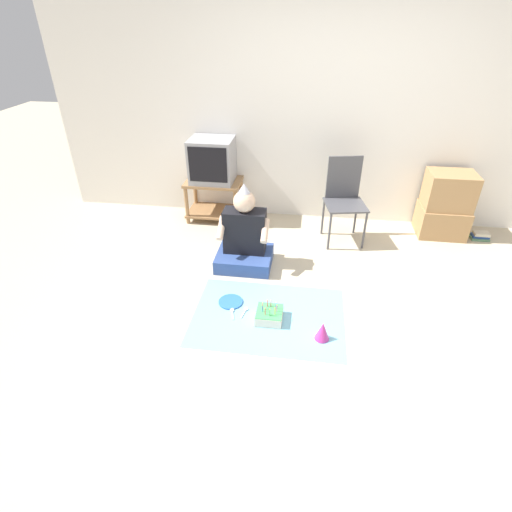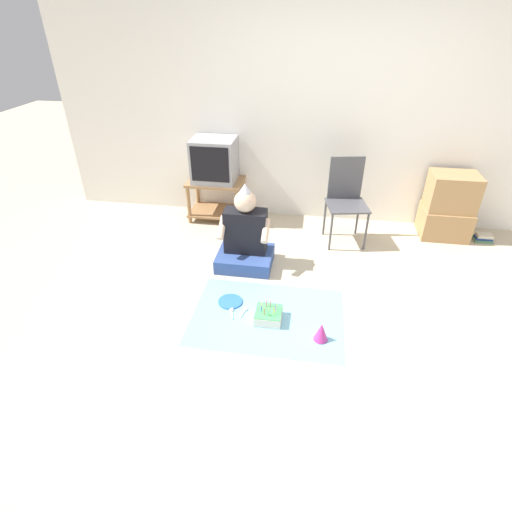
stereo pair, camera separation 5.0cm
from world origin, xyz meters
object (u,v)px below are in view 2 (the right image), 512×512
at_px(cardboard_box_stack, 448,207).
at_px(folding_chair, 346,195).
at_px(person_seated, 245,239).
at_px(birthday_cake, 268,315).
at_px(tv, 214,160).
at_px(paper_plate, 230,301).
at_px(party_hat_blue, 321,332).
at_px(book_pile, 483,238).

bearing_deg(cardboard_box_stack, folding_chair, -167.35).
distance_m(person_seated, birthday_cake, 0.92).
xyz_separation_m(tv, birthday_cake, (0.87, -1.78, -0.68)).
distance_m(birthday_cake, paper_plate, 0.40).
bearing_deg(folding_chair, birthday_cake, -112.40).
distance_m(person_seated, paper_plate, 0.70).
bearing_deg(birthday_cake, tv, 115.94).
bearing_deg(party_hat_blue, birthday_cake, 158.75).
xyz_separation_m(folding_chair, birthday_cake, (-0.62, -1.51, -0.46)).
height_order(person_seated, paper_plate, person_seated).
bearing_deg(cardboard_box_stack, person_seated, -155.80).
xyz_separation_m(folding_chair, book_pile, (1.56, 0.19, -0.48)).
relative_size(book_pile, person_seated, 0.22).
relative_size(person_seated, party_hat_blue, 5.46).
bearing_deg(birthday_cake, cardboard_box_stack, 45.22).
xyz_separation_m(cardboard_box_stack, party_hat_blue, (-1.32, -1.93, -0.26)).
relative_size(folding_chair, cardboard_box_stack, 1.25).
bearing_deg(book_pile, person_seated, -160.92).
xyz_separation_m(person_seated, birthday_cake, (0.34, -0.82, -0.23)).
xyz_separation_m(book_pile, person_seated, (-2.52, -0.87, 0.24)).
relative_size(cardboard_box_stack, party_hat_blue, 4.63).
xyz_separation_m(tv, person_seated, (0.53, -0.96, -0.45)).
bearing_deg(paper_plate, folding_chair, 53.62).
relative_size(person_seated, birthday_cake, 3.90).
xyz_separation_m(book_pile, party_hat_blue, (-1.75, -1.86, 0.05)).
bearing_deg(party_hat_blue, paper_plate, 156.63).
relative_size(folding_chair, paper_plate, 4.24).
bearing_deg(paper_plate, party_hat_blue, -23.37).
distance_m(folding_chair, party_hat_blue, 1.74).
distance_m(folding_chair, book_pile, 1.64).
bearing_deg(person_seated, folding_chair, 35.48).
bearing_deg(paper_plate, cardboard_box_stack, 36.96).
bearing_deg(paper_plate, tv, 107.49).
xyz_separation_m(book_pile, paper_plate, (-2.54, -1.52, -0.02)).
relative_size(birthday_cake, paper_plate, 1.02).
distance_m(tv, person_seated, 1.19).
bearing_deg(tv, birthday_cake, -64.06).
distance_m(book_pile, party_hat_blue, 2.55).
height_order(folding_chair, birthday_cake, folding_chair).
relative_size(book_pile, birthday_cake, 0.87).
bearing_deg(tv, person_seated, -61.31).
relative_size(folding_chair, person_seated, 1.06).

